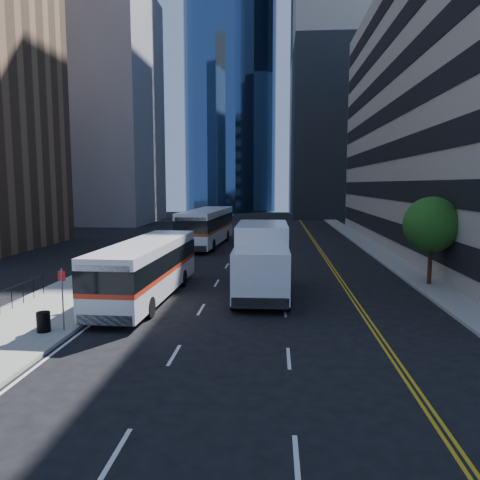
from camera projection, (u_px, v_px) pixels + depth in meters
The scene contains 11 objects.
ground at pixel (274, 324), 20.08m from camera, with size 160.00×160.00×0.00m, color black.
sidewalk_west at pixel (167, 245), 45.60m from camera, with size 5.00×90.00×0.15m, color gray.
sidewalk_east at pixel (370, 247), 44.15m from camera, with size 2.00×90.00×0.15m, color gray.
office_tower_north at pixel (374, 53), 86.45m from camera, with size 30.00×28.00×60.00m, color gray.
glass_tower at pixel (230, 24), 100.21m from camera, with size 20.00×20.00×80.00m, color navy.
midrise_west at pixel (93, 108), 71.55m from camera, with size 18.00×18.00×35.00m, color gray.
street_tree at pixel (432, 225), 26.89m from camera, with size 3.20×3.20×5.10m.
bus_front at pixel (148, 268), 24.27m from camera, with size 2.91×11.73×3.01m.
bus_rear at pixel (207, 226), 45.31m from camera, with size 3.76×13.73×3.50m.
box_truck at pixel (262, 259), 24.91m from camera, with size 2.87×7.96×3.79m.
trash_can at pixel (43, 322), 18.46m from camera, with size 0.53×0.53×0.79m, color black.
Camera 1 is at (-0.01, -19.56, 5.96)m, focal length 35.00 mm.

